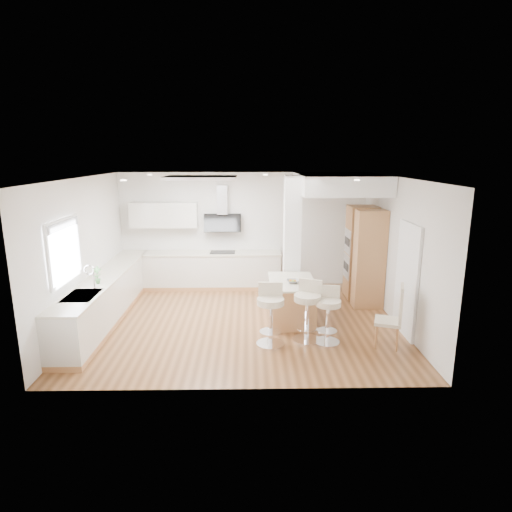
{
  "coord_description": "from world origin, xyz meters",
  "views": [
    {
      "loc": [
        0.13,
        -7.92,
        3.22
      ],
      "look_at": [
        0.28,
        0.4,
        1.23
      ],
      "focal_mm": 30.0,
      "sensor_mm": 36.0,
      "label": 1
    }
  ],
  "objects_px": {
    "bar_stool_a": "(270,311)",
    "peninsula": "(292,300)",
    "bar_stool_b": "(308,308)",
    "dining_chair": "(394,314)",
    "bar_stool_c": "(328,312)"
  },
  "relations": [
    {
      "from": "bar_stool_c",
      "to": "dining_chair",
      "type": "relative_size",
      "value": 0.91
    },
    {
      "from": "bar_stool_a",
      "to": "dining_chair",
      "type": "xyz_separation_m",
      "value": [
        2.09,
        -0.13,
        -0.02
      ]
    },
    {
      "from": "bar_stool_b",
      "to": "dining_chair",
      "type": "xyz_separation_m",
      "value": [
        1.43,
        -0.29,
        -0.02
      ]
    },
    {
      "from": "bar_stool_a",
      "to": "bar_stool_c",
      "type": "distance_m",
      "value": 1.0
    },
    {
      "from": "bar_stool_c",
      "to": "bar_stool_b",
      "type": "bearing_deg",
      "value": 172.26
    },
    {
      "from": "bar_stool_b",
      "to": "bar_stool_c",
      "type": "distance_m",
      "value": 0.36
    },
    {
      "from": "peninsula",
      "to": "bar_stool_a",
      "type": "xyz_separation_m",
      "value": [
        -0.48,
        -1.12,
        0.2
      ]
    },
    {
      "from": "peninsula",
      "to": "bar_stool_b",
      "type": "bearing_deg",
      "value": -79.58
    },
    {
      "from": "bar_stool_a",
      "to": "bar_stool_c",
      "type": "height_order",
      "value": "bar_stool_a"
    },
    {
      "from": "bar_stool_b",
      "to": "dining_chair",
      "type": "relative_size",
      "value": 0.98
    },
    {
      "from": "bar_stool_a",
      "to": "dining_chair",
      "type": "relative_size",
      "value": 0.98
    },
    {
      "from": "bar_stool_a",
      "to": "peninsula",
      "type": "bearing_deg",
      "value": 68.61
    },
    {
      "from": "bar_stool_b",
      "to": "peninsula",
      "type": "bearing_deg",
      "value": 124.13
    },
    {
      "from": "bar_stool_c",
      "to": "dining_chair",
      "type": "height_order",
      "value": "dining_chair"
    },
    {
      "from": "bar_stool_b",
      "to": "dining_chair",
      "type": "height_order",
      "value": "dining_chair"
    }
  ]
}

